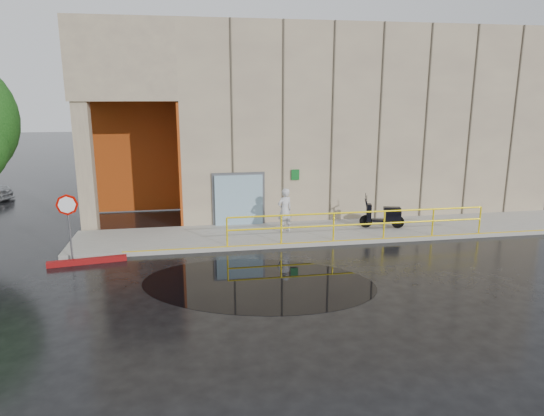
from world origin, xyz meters
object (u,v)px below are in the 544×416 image
(person, at_px, (285,210))
(scooter, at_px, (383,209))
(red_curb, at_px, (87,261))
(stop_sign, at_px, (68,212))

(person, bearing_deg, scooter, 156.80)
(scooter, distance_m, red_curb, 10.88)
(stop_sign, bearing_deg, scooter, 26.38)
(person, xyz_separation_m, red_curb, (-6.80, -2.06, -0.90))
(person, relative_size, stop_sign, 0.75)
(scooter, bearing_deg, person, -167.15)
(person, height_order, scooter, person)
(red_curb, bearing_deg, person, 16.83)
(person, distance_m, scooter, 3.88)
(scooter, height_order, red_curb, scooter)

